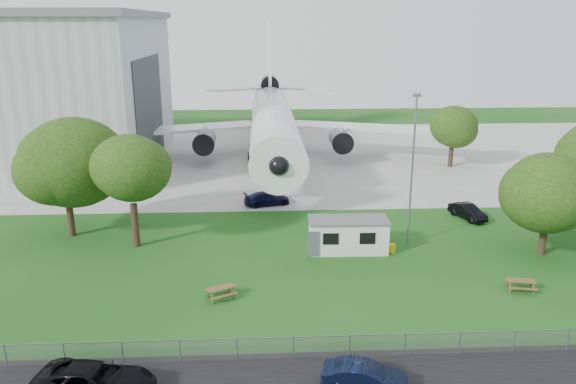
{
  "coord_description": "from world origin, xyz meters",
  "views": [
    {
      "loc": [
        -3.6,
        -35.6,
        17.26
      ],
      "look_at": [
        -1.41,
        8.0,
        4.0
      ],
      "focal_mm": 35.0,
      "sensor_mm": 36.0,
      "label": 1
    }
  ],
  "objects_px": {
    "airliner": "(273,120)",
    "car_centre_sedan": "(365,377)",
    "picnic_west": "(221,298)",
    "site_cabin": "(348,235)",
    "picnic_east": "(520,290)"
  },
  "relations": [
    {
      "from": "site_cabin",
      "to": "picnic_west",
      "type": "distance_m",
      "value": 12.16
    },
    {
      "from": "airliner",
      "to": "picnic_west",
      "type": "xyz_separation_m",
      "value": [
        -4.31,
        -38.27,
        -5.27
      ]
    },
    {
      "from": "picnic_east",
      "to": "site_cabin",
      "type": "bearing_deg",
      "value": 155.85
    },
    {
      "from": "site_cabin",
      "to": "car_centre_sedan",
      "type": "bearing_deg",
      "value": -96.08
    },
    {
      "from": "airliner",
      "to": "picnic_east",
      "type": "bearing_deg",
      "value": -67.71
    },
    {
      "from": "picnic_east",
      "to": "car_centre_sedan",
      "type": "distance_m",
      "value": 15.91
    },
    {
      "from": "airliner",
      "to": "picnic_east",
      "type": "xyz_separation_m",
      "value": [
        15.66,
        -38.19,
        -5.27
      ]
    },
    {
      "from": "picnic_west",
      "to": "car_centre_sedan",
      "type": "relative_size",
      "value": 0.43
    },
    {
      "from": "airliner",
      "to": "site_cabin",
      "type": "distance_m",
      "value": 31.46
    },
    {
      "from": "picnic_east",
      "to": "car_centre_sedan",
      "type": "xyz_separation_m",
      "value": [
        -12.34,
        -10.01,
        0.69
      ]
    },
    {
      "from": "site_cabin",
      "to": "car_centre_sedan",
      "type": "distance_m",
      "value": 17.53
    },
    {
      "from": "car_centre_sedan",
      "to": "picnic_east",
      "type": "bearing_deg",
      "value": -36.51
    },
    {
      "from": "airliner",
      "to": "car_centre_sedan",
      "type": "xyz_separation_m",
      "value": [
        3.31,
        -48.2,
        -4.58
      ]
    },
    {
      "from": "picnic_east",
      "to": "airliner",
      "type": "bearing_deg",
      "value": 123.39
    },
    {
      "from": "airliner",
      "to": "car_centre_sedan",
      "type": "relative_size",
      "value": 11.4
    }
  ]
}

